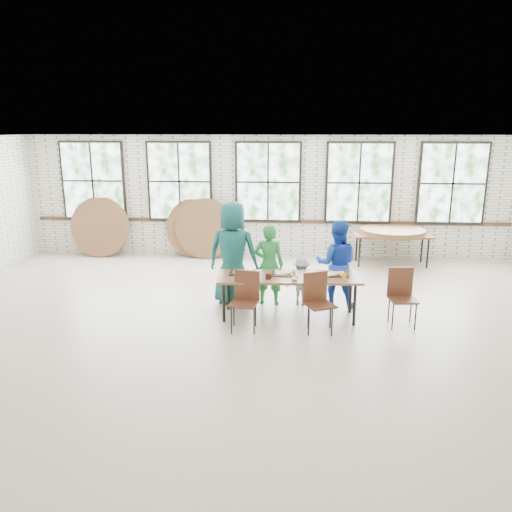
{
  "coord_description": "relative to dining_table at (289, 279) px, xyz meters",
  "views": [
    {
      "loc": [
        0.6,
        -7.81,
        3.19
      ],
      "look_at": [
        0.0,
        0.4,
        1.05
      ],
      "focal_mm": 35.0,
      "sensor_mm": 36.0,
      "label": 1
    }
  ],
  "objects": [
    {
      "name": "room",
      "position": [
        -0.57,
        4.15,
        1.14
      ],
      "size": [
        12.0,
        12.0,
        12.0
      ],
      "color": "#BBA894",
      "rests_on": "ground"
    },
    {
      "name": "dining_table",
      "position": [
        0.0,
        0.0,
        0.0
      ],
      "size": [
        2.44,
        0.93,
        0.74
      ],
      "rotation": [
        0.0,
        0.0,
        0.06
      ],
      "color": "brown",
      "rests_on": "ground"
    },
    {
      "name": "chair_near_left",
      "position": [
        -0.69,
        -0.53,
        -0.13
      ],
      "size": [
        0.49,
        0.48,
        0.95
      ],
      "rotation": [
        0.0,
        0.0,
        -0.2
      ],
      "color": "#552C1C",
      "rests_on": "ground"
    },
    {
      "name": "chair_near_right",
      "position": [
        0.46,
        -0.51,
        -0.13
      ],
      "size": [
        0.55,
        0.54,
        0.95
      ],
      "rotation": [
        0.0,
        0.0,
        0.43
      ],
      "color": "#552C1C",
      "rests_on": "ground"
    },
    {
      "name": "chair_spare",
      "position": [
        1.85,
        -0.15,
        -0.13
      ],
      "size": [
        0.46,
        0.45,
        0.95
      ],
      "rotation": [
        0.0,
        0.0,
        0.12
      ],
      "color": "#552C1C",
      "rests_on": "ground"
    },
    {
      "name": "adult_teal",
      "position": [
        -1.03,
        0.65,
        0.26
      ],
      "size": [
        1.01,
        0.73,
        1.9
      ],
      "primitive_type": "imported",
      "rotation": [
        0.0,
        0.0,
        3.0
      ],
      "color": "#185E52",
      "rests_on": "ground"
    },
    {
      "name": "adult_green",
      "position": [
        -0.37,
        0.65,
        0.06
      ],
      "size": [
        0.57,
        0.4,
        1.5
      ],
      "primitive_type": "imported",
      "rotation": [
        0.0,
        0.0,
        3.06
      ],
      "color": "#217D36",
      "rests_on": "ground"
    },
    {
      "name": "toddler",
      "position": [
        0.22,
        0.65,
        -0.24
      ],
      "size": [
        0.65,
        0.48,
        0.9
      ],
      "primitive_type": "imported",
      "rotation": [
        0.0,
        0.0,
        2.86
      ],
      "color": "#162145",
      "rests_on": "ground"
    },
    {
      "name": "adult_blue",
      "position": [
        0.85,
        0.65,
        0.1
      ],
      "size": [
        0.83,
        0.68,
        1.58
      ],
      "primitive_type": "imported",
      "rotation": [
        0.0,
        0.0,
        3.03
      ],
      "color": "#193EB0",
      "rests_on": "ground"
    },
    {
      "name": "storage_table",
      "position": [
        2.4,
        3.6,
        -0.0
      ],
      "size": [
        1.82,
        0.8,
        0.74
      ],
      "rotation": [
        0.0,
        0.0,
        0.03
      ],
      "color": "brown",
      "rests_on": "ground"
    },
    {
      "name": "tabletop_clutter",
      "position": [
        0.11,
        -0.03,
        0.08
      ],
      "size": [
        2.01,
        0.6,
        0.11
      ],
      "color": "black",
      "rests_on": "dining_table"
    },
    {
      "name": "round_tops_stacked",
      "position": [
        2.4,
        3.6,
        0.12
      ],
      "size": [
        1.5,
        1.5,
        0.13
      ],
      "color": "brown",
      "rests_on": "storage_table"
    },
    {
      "name": "round_tops_leaning",
      "position": [
        -3.52,
        3.95,
        0.05
      ],
      "size": [
        4.22,
        0.46,
        1.49
      ],
      "color": "brown",
      "rests_on": "ground"
    }
  ]
}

